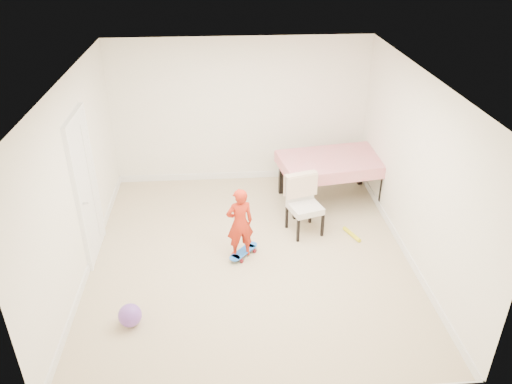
{
  "coord_description": "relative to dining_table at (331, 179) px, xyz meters",
  "views": [
    {
      "loc": [
        -0.36,
        -5.84,
        4.28
      ],
      "look_at": [
        0.1,
        0.2,
        0.95
      ],
      "focal_mm": 35.0,
      "sensor_mm": 36.0,
      "label": 1
    }
  ],
  "objects": [
    {
      "name": "foam_toy",
      "position": [
        0.12,
        -1.13,
        -0.37
      ],
      "size": [
        0.21,
        0.39,
        0.06
      ],
      "primitive_type": "cylinder",
      "rotation": [
        1.57,
        0.0,
        0.39
      ],
      "color": "yellow",
      "rests_on": "ground"
    },
    {
      "name": "ceiling",
      "position": [
        -1.47,
        -1.54,
        2.18
      ],
      "size": [
        4.5,
        5.0,
        0.04
      ],
      "primitive_type": "cube",
      "color": "silver",
      "rests_on": "wall_back"
    },
    {
      "name": "ground",
      "position": [
        -1.47,
        -1.54,
        -0.4
      ],
      "size": [
        5.0,
        5.0,
        0.0
      ],
      "primitive_type": "plane",
      "color": "tan",
      "rests_on": "ground"
    },
    {
      "name": "baseboard_back",
      "position": [
        -1.47,
        0.95,
        -0.34
      ],
      "size": [
        4.5,
        0.02,
        0.12
      ],
      "primitive_type": "cube",
      "color": "white",
      "rests_on": "ground"
    },
    {
      "name": "baseboard_right",
      "position": [
        0.77,
        -1.54,
        -0.34
      ],
      "size": [
        0.02,
        5.0,
        0.12
      ],
      "primitive_type": "cube",
      "color": "white",
      "rests_on": "ground"
    },
    {
      "name": "child",
      "position": [
        -1.61,
        -1.53,
        0.13
      ],
      "size": [
        0.44,
        0.34,
        1.07
      ],
      "primitive_type": "imported",
      "rotation": [
        0.0,
        0.0,
        3.38
      ],
      "color": "#B72512",
      "rests_on": "ground"
    },
    {
      "name": "baseboard_left",
      "position": [
        -3.71,
        -1.54,
        -0.34
      ],
      "size": [
        0.02,
        5.0,
        0.12
      ],
      "primitive_type": "cube",
      "color": "white",
      "rests_on": "ground"
    },
    {
      "name": "wall_back",
      "position": [
        -1.47,
        0.94,
        0.9
      ],
      "size": [
        4.5,
        0.04,
        2.6
      ],
      "primitive_type": "cube",
      "color": "white",
      "rests_on": "ground"
    },
    {
      "name": "door",
      "position": [
        -3.7,
        -1.24,
        0.63
      ],
      "size": [
        0.11,
        0.94,
        2.11
      ],
      "primitive_type": "cube",
      "color": "white",
      "rests_on": "ground"
    },
    {
      "name": "wall_front",
      "position": [
        -1.47,
        -4.02,
        0.9
      ],
      "size": [
        4.5,
        0.04,
        2.6
      ],
      "primitive_type": "cube",
      "color": "white",
      "rests_on": "ground"
    },
    {
      "name": "dining_table",
      "position": [
        0.0,
        0.0,
        0.0
      ],
      "size": [
        1.84,
        1.31,
        0.8
      ],
      "primitive_type": null,
      "rotation": [
        0.0,
        0.0,
        0.15
      ],
      "color": "#AD1E09",
      "rests_on": "ground"
    },
    {
      "name": "dining_chair",
      "position": [
        -0.6,
        -0.95,
        0.06
      ],
      "size": [
        0.66,
        0.71,
        0.93
      ],
      "primitive_type": null,
      "rotation": [
        0.0,
        0.0,
        0.3
      ],
      "color": "silver",
      "rests_on": "ground"
    },
    {
      "name": "balloon",
      "position": [
        -2.99,
        -2.8,
        -0.26
      ],
      "size": [
        0.28,
        0.28,
        0.28
      ],
      "primitive_type": "sphere",
      "color": "purple",
      "rests_on": "ground"
    },
    {
      "name": "wall_left",
      "position": [
        -3.7,
        -1.54,
        0.9
      ],
      "size": [
        0.04,
        5.0,
        2.6
      ],
      "primitive_type": "cube",
      "color": "white",
      "rests_on": "ground"
    },
    {
      "name": "wall_right",
      "position": [
        0.76,
        -1.54,
        0.9
      ],
      "size": [
        0.04,
        5.0,
        2.6
      ],
      "primitive_type": "cube",
      "color": "white",
      "rests_on": "ground"
    },
    {
      "name": "skateboard",
      "position": [
        -1.57,
        -1.51,
        -0.36
      ],
      "size": [
        0.52,
        0.55,
        0.08
      ],
      "primitive_type": null,
      "rotation": [
        0.0,
        0.0,
        0.85
      ],
      "color": "blue",
      "rests_on": "ground"
    }
  ]
}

